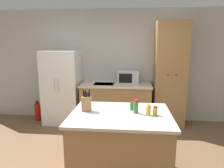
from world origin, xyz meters
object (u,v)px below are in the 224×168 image
(knife_block, at_px, (86,103))
(spice_bottle_amber_oil, at_px, (155,111))
(refrigerator, at_px, (62,87))
(microwave, at_px, (128,77))
(spice_bottle_short_red, at_px, (136,107))
(spice_bottle_green_herb, at_px, (132,106))
(spice_bottle_tall_dark, at_px, (148,110))
(fire_extinguisher, at_px, (38,112))
(pantry_cabinet, at_px, (169,75))

(knife_block, relative_size, spice_bottle_amber_oil, 2.50)
(refrigerator, distance_m, knife_block, 2.13)
(microwave, bearing_deg, knife_block, -104.79)
(refrigerator, bearing_deg, spice_bottle_short_red, -49.22)
(spice_bottle_amber_oil, bearing_deg, spice_bottle_green_herb, 149.20)
(spice_bottle_tall_dark, height_order, spice_bottle_short_red, spice_bottle_short_red)
(spice_bottle_amber_oil, xyz_separation_m, spice_bottle_green_herb, (-0.29, 0.17, -0.00))
(spice_bottle_short_red, distance_m, fire_extinguisher, 3.09)
(knife_block, height_order, spice_bottle_short_red, knife_block)
(microwave, height_order, spice_bottle_amber_oil, microwave)
(microwave, bearing_deg, spice_bottle_amber_oil, -80.12)
(spice_bottle_green_herb, bearing_deg, spice_bottle_short_red, -64.78)
(microwave, bearing_deg, refrigerator, -175.73)
(pantry_cabinet, relative_size, fire_extinguisher, 4.78)
(knife_block, bearing_deg, spice_bottle_amber_oil, -5.12)
(spice_bottle_tall_dark, bearing_deg, refrigerator, 132.30)
(spice_bottle_short_red, relative_size, fire_extinguisher, 0.37)
(spice_bottle_short_red, bearing_deg, pantry_cabinet, 68.19)
(refrigerator, bearing_deg, spice_bottle_amber_oil, -46.25)
(refrigerator, height_order, knife_block, refrigerator)
(knife_block, bearing_deg, refrigerator, 117.74)
(pantry_cabinet, xyz_separation_m, fire_extinguisher, (-3.06, -0.03, -0.93))
(knife_block, xyz_separation_m, spice_bottle_tall_dark, (0.80, -0.09, -0.04))
(pantry_cabinet, bearing_deg, fire_extinguisher, -179.46)
(microwave, xyz_separation_m, knife_block, (-0.53, -1.99, -0.03))
(refrigerator, relative_size, spice_bottle_short_red, 9.39)
(refrigerator, xyz_separation_m, spice_bottle_tall_dark, (1.79, -1.97, 0.18))
(spice_bottle_tall_dark, distance_m, fire_extinguisher, 3.25)
(microwave, bearing_deg, pantry_cabinet, -3.82)
(pantry_cabinet, height_order, fire_extinguisher, pantry_cabinet)
(refrigerator, height_order, spice_bottle_tall_dark, refrigerator)
(spice_bottle_amber_oil, bearing_deg, spice_bottle_tall_dark, -174.31)
(refrigerator, relative_size, microwave, 3.51)
(pantry_cabinet, bearing_deg, spice_bottle_tall_dark, -107.28)
(spice_bottle_short_red, height_order, spice_bottle_amber_oil, spice_bottle_short_red)
(refrigerator, height_order, fire_extinguisher, refrigerator)
(microwave, relative_size, fire_extinguisher, 0.99)
(fire_extinguisher, bearing_deg, spice_bottle_amber_oil, -38.21)
(spice_bottle_amber_oil, bearing_deg, microwave, 99.88)
(spice_bottle_amber_oil, bearing_deg, knife_block, 174.88)
(pantry_cabinet, relative_size, spice_bottle_short_red, 12.92)
(knife_block, bearing_deg, spice_bottle_green_herb, 8.92)
(fire_extinguisher, bearing_deg, refrigerator, -2.11)
(pantry_cabinet, xyz_separation_m, spice_bottle_short_red, (-0.78, -1.95, -0.12))
(pantry_cabinet, distance_m, spice_bottle_short_red, 2.11)
(spice_bottle_green_herb, relative_size, fire_extinguisher, 0.25)
(knife_block, bearing_deg, spice_bottle_tall_dark, -6.26)
(refrigerator, height_order, spice_bottle_short_red, refrigerator)
(refrigerator, distance_m, microwave, 1.54)
(microwave, bearing_deg, spice_bottle_green_herb, -87.88)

